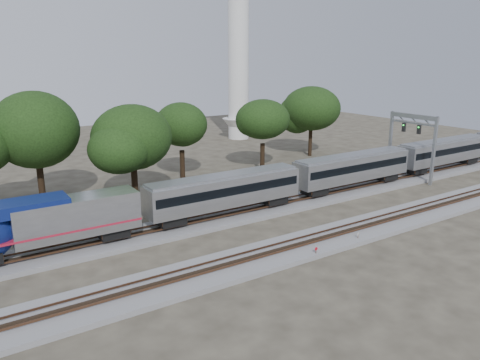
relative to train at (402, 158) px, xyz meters
name	(u,v)px	position (x,y,z in m)	size (l,w,h in m)	color
ground	(244,242)	(-29.18, -6.00, -3.13)	(160.00, 160.00, 0.00)	#383328
track_far	(211,220)	(-29.18, 0.00, -2.92)	(160.00, 5.00, 0.73)	slate
track_near	(271,255)	(-29.18, -10.00, -2.92)	(160.00, 5.00, 0.73)	slate
train	(402,158)	(0.00, 0.00, 0.00)	(105.82, 3.02, 4.45)	silver
switch_stand_red	(316,251)	(-26.13, -12.18, -2.52)	(0.30, 0.06, 0.94)	#512D19
switch_stand_white	(358,236)	(-20.69, -11.71, -2.55)	(0.27, 0.14, 0.90)	#512D19
switch_lever	(342,243)	(-22.18, -11.31, -2.98)	(0.50, 0.30, 0.30)	#512D19
signal_gantry	(412,132)	(1.57, 0.00, 3.30)	(0.61, 7.24, 8.81)	gray
tree_3	(35,130)	(-42.16, 14.21, 5.48)	(8.76, 8.76, 12.35)	black
tree_4	(132,138)	(-33.23, 9.81, 4.45)	(7.73, 7.73, 10.89)	black
tree_5	(181,125)	(-24.04, 16.44, 4.35)	(7.62, 7.62, 10.75)	black
tree_6	(263,119)	(-12.15, 14.63, 4.36)	(7.63, 7.63, 10.75)	black
tree_7	(312,109)	(0.76, 18.92, 4.72)	(7.99, 7.99, 11.27)	black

